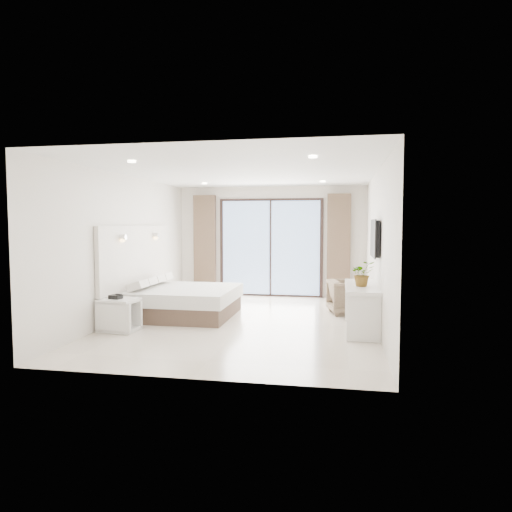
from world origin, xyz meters
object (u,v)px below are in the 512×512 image
(console_desk, at_px, (362,297))
(armchair, at_px, (348,295))
(nightstand, at_px, (119,315))
(bed, at_px, (182,301))

(console_desk, distance_m, armchair, 1.48)
(nightstand, bearing_deg, armchair, 36.84)
(nightstand, xyz_separation_m, console_desk, (3.98, 0.76, 0.30))
(bed, distance_m, armchair, 3.28)
(bed, bearing_deg, armchair, 14.62)
(bed, height_order, armchair, armchair)
(nightstand, height_order, console_desk, console_desk)
(bed, bearing_deg, console_desk, -10.49)
(nightstand, relative_size, console_desk, 0.38)
(bed, height_order, nightstand, bed)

